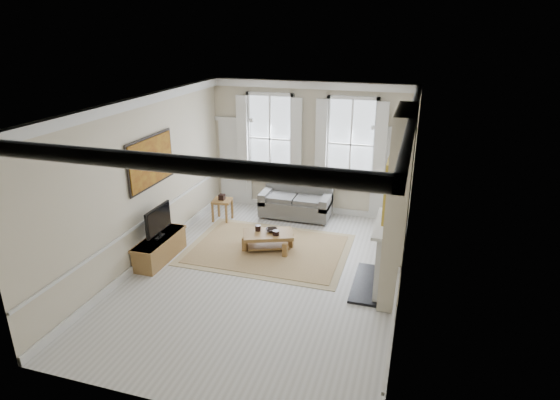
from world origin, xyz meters
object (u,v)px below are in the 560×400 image
(sofa, at_px, (296,203))
(coffee_table, at_px, (268,236))
(tv_stand, at_px, (160,248))
(side_table, at_px, (222,204))

(sofa, relative_size, coffee_table, 1.44)
(tv_stand, bearing_deg, sofa, 55.88)
(coffee_table, height_order, tv_stand, tv_stand)
(sofa, xyz_separation_m, tv_stand, (-2.13, -3.14, -0.10))
(side_table, distance_m, coffee_table, 2.06)
(coffee_table, distance_m, tv_stand, 2.31)
(sofa, height_order, side_table, sofa)
(sofa, relative_size, side_table, 3.21)
(coffee_table, bearing_deg, tv_stand, -174.31)
(side_table, bearing_deg, coffee_table, -37.42)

